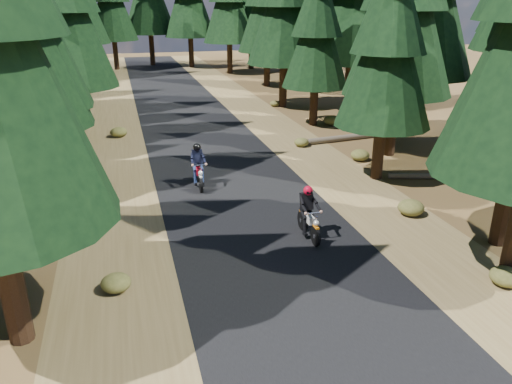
{
  "coord_description": "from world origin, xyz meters",
  "views": [
    {
      "loc": [
        -4.04,
        -13.26,
        7.04
      ],
      "look_at": [
        0.0,
        1.5,
        1.1
      ],
      "focal_mm": 35.0,
      "sensor_mm": 36.0,
      "label": 1
    }
  ],
  "objects_px": {
    "rider_lead": "(309,221)",
    "rider_follow": "(199,173)",
    "log_near": "(348,137)",
    "log_far": "(436,176)"
  },
  "relations": [
    {
      "from": "rider_lead",
      "to": "rider_follow",
      "type": "relative_size",
      "value": 0.94
    },
    {
      "from": "log_near",
      "to": "log_far",
      "type": "bearing_deg",
      "value": -89.46
    },
    {
      "from": "log_far",
      "to": "rider_follow",
      "type": "bearing_deg",
      "value": -172.23
    },
    {
      "from": "log_far",
      "to": "rider_lead",
      "type": "height_order",
      "value": "rider_lead"
    },
    {
      "from": "log_near",
      "to": "rider_lead",
      "type": "distance_m",
      "value": 12.03
    },
    {
      "from": "rider_lead",
      "to": "log_near",
      "type": "bearing_deg",
      "value": -120.73
    },
    {
      "from": "rider_lead",
      "to": "rider_follow",
      "type": "xyz_separation_m",
      "value": [
        -2.6,
        5.41,
        0.03
      ]
    },
    {
      "from": "log_far",
      "to": "rider_follow",
      "type": "relative_size",
      "value": 1.99
    },
    {
      "from": "rider_lead",
      "to": "rider_follow",
      "type": "bearing_deg",
      "value": -64.06
    },
    {
      "from": "log_near",
      "to": "log_far",
      "type": "height_order",
      "value": "log_near"
    }
  ]
}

